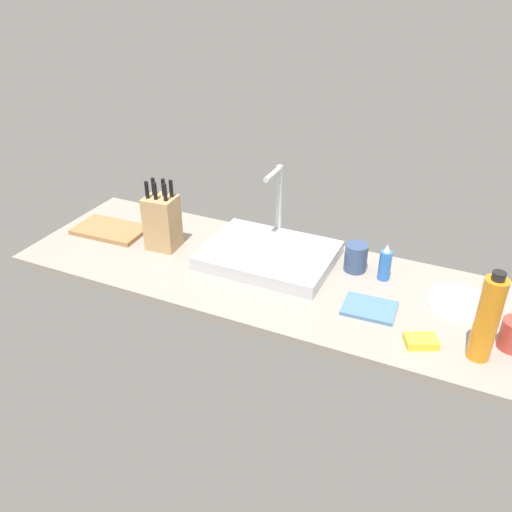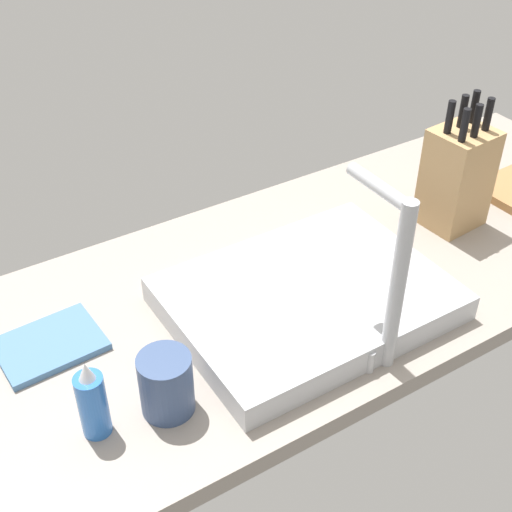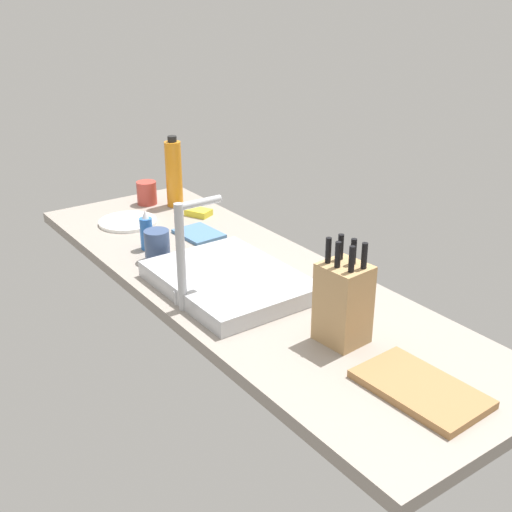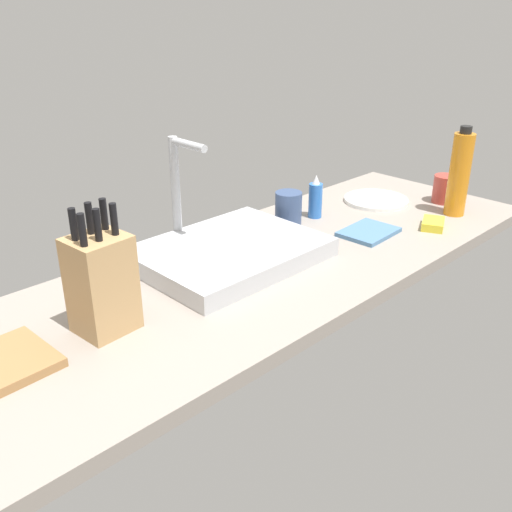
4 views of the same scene
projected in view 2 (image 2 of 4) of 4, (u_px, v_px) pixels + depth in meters
countertop_slab at (263, 301)px, 124.60cm from camera, size 180.47×58.69×3.50cm
sink_basin at (307, 298)px, 118.73cm from camera, size 45.36×34.32×4.76cm
faucet at (392, 271)px, 100.60cm from camera, size 5.50×13.61×29.82cm
knife_block at (457, 176)px, 135.26cm from camera, size 11.84×10.88×26.42cm
soap_bottle at (92, 403)px, 96.00cm from camera, size 4.15×4.15×13.34cm
dish_towel at (50, 345)px, 112.37cm from camera, size 16.80×13.07×1.20cm
coffee_mug at (166, 384)px, 99.83cm from camera, size 7.86×7.86×9.89cm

